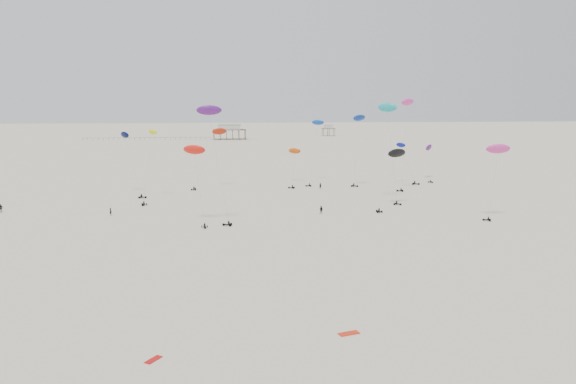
{
  "coord_description": "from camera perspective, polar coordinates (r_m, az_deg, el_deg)",
  "views": [
    {
      "loc": [
        -10.88,
        -14.23,
        23.43
      ],
      "look_at": [
        0.0,
        88.0,
        7.0
      ],
      "focal_mm": 35.0,
      "sensor_mm": 36.0,
      "label": 1
    }
  ],
  "objects": [
    {
      "name": "ground_plane",
      "position": [
        215.78,
        -3.15,
        2.83
      ],
      "size": [
        900.0,
        900.0,
        0.0
      ],
      "primitive_type": "plane",
      "color": "beige"
    },
    {
      "name": "rig_7",
      "position": [
        130.62,
        10.75,
        3.15
      ],
      "size": [
        10.23,
        12.82,
        15.8
      ],
      "rotation": [
        0.0,
        0.0,
        0.27
      ],
      "color": "black",
      "rests_on": "ground"
    },
    {
      "name": "spectator_3",
      "position": [
        154.46,
        3.3,
        0.34
      ],
      "size": [
        0.85,
        0.74,
        1.97
      ],
      "primitive_type": "imported",
      "rotation": [
        0.0,
        0.0,
        2.73
      ],
      "color": "black",
      "rests_on": "ground"
    },
    {
      "name": "spectator_2",
      "position": [
        136.06,
        -27.13,
        -1.85
      ],
      "size": [
        1.28,
        0.71,
        2.13
      ],
      "primitive_type": "imported",
      "rotation": [
        0.0,
        0.0,
        6.31
      ],
      "color": "black",
      "rests_on": "ground"
    },
    {
      "name": "rig_4",
      "position": [
        157.23,
        -7.56,
        4.86
      ],
      "size": [
        10.25,
        9.53,
        17.36
      ],
      "rotation": [
        0.0,
        0.0,
        5.94
      ],
      "color": "black",
      "rests_on": "ground"
    },
    {
      "name": "pier_fence",
      "position": [
        368.5,
        -14.1,
        5.28
      ],
      "size": [
        80.2,
        0.2,
        1.5
      ],
      "color": "black",
      "rests_on": "ground"
    },
    {
      "name": "grounded_kite_a",
      "position": [
        59.59,
        6.2,
        -14.13
      ],
      "size": [
        2.37,
        1.51,
        0.08
      ],
      "primitive_type": "cube",
      "rotation": [
        0.0,
        0.0,
        0.3
      ],
      "color": "red",
      "rests_on": "ground"
    },
    {
      "name": "rig_6",
      "position": [
        149.86,
        -15.76,
        3.83
      ],
      "size": [
        8.37,
        13.44,
        18.03
      ],
      "rotation": [
        0.0,
        0.0,
        4.43
      ],
      "color": "black",
      "rests_on": "ground"
    },
    {
      "name": "rig_5",
      "position": [
        179.42,
        14.14,
        3.99
      ],
      "size": [
        5.84,
        14.22,
        13.76
      ],
      "rotation": [
        0.0,
        0.0,
        3.44
      ],
      "color": "black",
      "rests_on": "ground"
    },
    {
      "name": "grounded_kite_b",
      "position": [
        55.28,
        -13.51,
        -16.26
      ],
      "size": [
        1.6,
        1.88,
        0.07
      ],
      "primitive_type": "cube",
      "rotation": [
        0.0,
        0.0,
        0.97
      ],
      "color": "#B30C0B",
      "rests_on": "ground"
    },
    {
      "name": "rig_12",
      "position": [
        137.34,
        10.2,
        7.13
      ],
      "size": [
        4.81,
        12.19,
        23.69
      ],
      "rotation": [
        0.0,
        0.0,
        3.97
      ],
      "color": "black",
      "rests_on": "ground"
    },
    {
      "name": "pavilion_small",
      "position": [
        401.05,
        4.14,
        6.21
      ],
      "size": [
        9.0,
        7.0,
        8.0
      ],
      "color": "brown",
      "rests_on": "ground"
    },
    {
      "name": "rig_2",
      "position": [
        139.79,
        -13.88,
        3.52
      ],
      "size": [
        3.37,
        15.88,
        19.91
      ],
      "rotation": [
        0.0,
        0.0,
        2.97
      ],
      "color": "black",
      "rests_on": "ground"
    },
    {
      "name": "rig_10",
      "position": [
        166.98,
        12.05,
        2.96
      ],
      "size": [
        5.93,
        7.94,
        12.01
      ],
      "rotation": [
        0.0,
        0.0,
        4.16
      ],
      "color": "black",
      "rests_on": "ground"
    },
    {
      "name": "rig_0",
      "position": [
        111.11,
        -9.35,
        3.12
      ],
      "size": [
        5.19,
        9.61,
        15.75
      ],
      "rotation": [
        0.0,
        0.0,
        3.27
      ],
      "color": "black",
      "rests_on": "ground"
    },
    {
      "name": "rig_9",
      "position": [
        109.14,
        -7.71,
        6.34
      ],
      "size": [
        6.72,
        5.58,
        23.2
      ],
      "rotation": [
        0.0,
        0.0,
        1.41
      ],
      "color": "black",
      "rests_on": "ground"
    },
    {
      "name": "spectator_1",
      "position": [
        119.71,
        3.4,
        -2.22
      ],
      "size": [
        1.13,
        1.0,
        2.0
      ],
      "primitive_type": "imported",
      "rotation": [
        0.0,
        0.0,
        5.72
      ],
      "color": "black",
      "rests_on": "ground"
    },
    {
      "name": "rig_1",
      "position": [
        164.25,
        0.6,
        3.33
      ],
      "size": [
        5.56,
        16.65,
        16.24
      ],
      "rotation": [
        0.0,
        0.0,
        1.22
      ],
      "color": "black",
      "rests_on": "ground"
    },
    {
      "name": "pavilion_main",
      "position": [
        364.74,
        -5.96,
        6.01
      ],
      "size": [
        21.0,
        13.0,
        9.8
      ],
      "color": "brown",
      "rests_on": "ground"
    },
    {
      "name": "spectator_0",
      "position": [
        123.63,
        -17.56,
        -2.27
      ],
      "size": [
        0.82,
        0.83,
        1.9
      ],
      "primitive_type": "imported",
      "rotation": [
        0.0,
        0.0,
        2.33
      ],
      "color": "black",
      "rests_on": "ground"
    },
    {
      "name": "rig_3",
      "position": [
        159.0,
        7.14,
        6.07
      ],
      "size": [
        5.2,
        5.35,
        20.36
      ],
      "rotation": [
        0.0,
        0.0,
        4.1
      ],
      "color": "black",
      "rests_on": "ground"
    },
    {
      "name": "rig_13",
      "position": [
        121.72,
        20.46,
        3.43
      ],
      "size": [
        6.82,
        5.86,
        15.4
      ],
      "rotation": [
        0.0,
        0.0,
        1.14
      ],
      "color": "black",
      "rests_on": "ground"
    },
    {
      "name": "rig_11",
      "position": [
        154.37,
        11.93,
        7.46
      ],
      "size": [
        6.14,
        7.22,
        24.78
      ],
      "rotation": [
        0.0,
        0.0,
        1.36
      ],
      "color": "black",
      "rests_on": "ground"
    },
    {
      "name": "rig_8",
      "position": [
        166.95,
        2.84,
        5.64
      ],
      "size": [
        7.49,
        14.9,
        20.98
      ],
      "rotation": [
        0.0,
        0.0,
        1.68
      ],
      "color": "black",
      "rests_on": "ground"
    }
  ]
}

